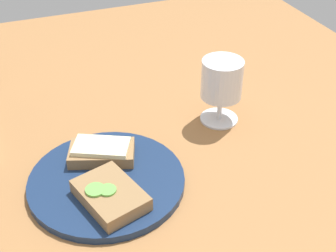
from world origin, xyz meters
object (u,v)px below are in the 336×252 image
at_px(plate, 107,181).
at_px(sandwich_with_cucumber, 110,195).
at_px(wine_glass, 222,82).
at_px(sandwich_with_cheese, 102,152).

distance_m(plate, sandwich_with_cucumber, 0.06).
bearing_deg(sandwich_with_cucumber, plate, 81.97).
xyz_separation_m(sandwich_with_cucumber, wine_glass, (0.26, 0.15, 0.06)).
bearing_deg(sandwich_with_cheese, sandwich_with_cucumber, -97.82).
relative_size(plate, sandwich_with_cheese, 2.05).
relative_size(sandwich_with_cucumber, wine_glass, 1.01).
relative_size(plate, sandwich_with_cucumber, 1.96).
xyz_separation_m(plate, sandwich_with_cucumber, (-0.01, -0.05, 0.02)).
distance_m(plate, wine_glass, 0.28).
relative_size(plate, wine_glass, 1.99).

